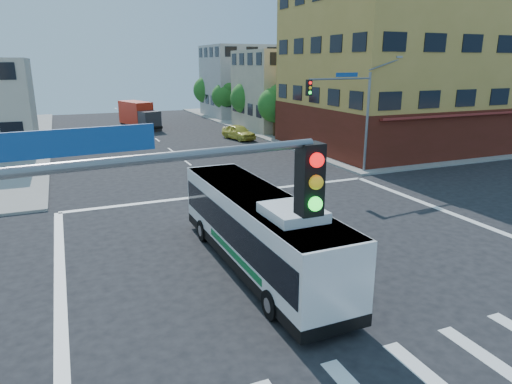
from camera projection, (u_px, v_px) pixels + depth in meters
name	position (u px, v px, depth m)	size (l,w,h in m)	color
ground	(304.00, 251.00, 19.16)	(120.00, 120.00, 0.00)	black
sidewalk_ne	(404.00, 119.00, 63.29)	(50.00, 50.00, 0.15)	gray
corner_building_ne	(401.00, 82.00, 41.42)	(18.10, 15.44, 14.00)	#BD9444
building_east_near	(293.00, 90.00, 54.39)	(12.06, 10.06, 9.00)	#B8AC8C
building_east_far	(248.00, 81.00, 66.65)	(12.06, 10.06, 10.00)	#A6A7A1
signal_mast_ne	(349.00, 103.00, 30.61)	(7.91, 1.13, 8.07)	slate
signal_mast_sw	(58.00, 315.00, 4.96)	(7.91, 1.01, 8.07)	slate
street_tree_a	(276.00, 103.00, 47.37)	(3.60, 3.60, 5.53)	#322212
street_tree_b	(247.00, 96.00, 54.41)	(3.80, 3.80, 5.79)	#322212
street_tree_c	(225.00, 95.00, 61.57)	(3.40, 3.40, 5.29)	#322212
street_tree_d	(207.00, 88.00, 68.54)	(4.00, 4.00, 6.03)	#322212
transit_bus	(258.00, 229.00, 17.17)	(2.56, 11.00, 3.25)	black
box_truck	(139.00, 116.00, 53.97)	(4.06, 7.33, 3.17)	#28282E
parked_car	(239.00, 132.00, 46.78)	(1.77, 4.40, 1.50)	gold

